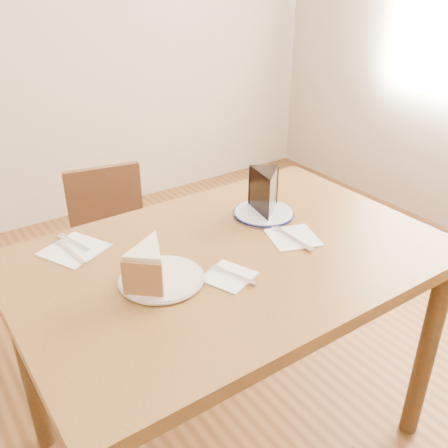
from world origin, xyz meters
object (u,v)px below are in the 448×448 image
Objects in this scene: table at (231,281)px; chair_far at (115,250)px; carrot_cake at (150,263)px; plate_navy at (264,213)px; chocolate_cake at (266,194)px; plate_cream at (162,279)px.

table reaches higher than chair_far.
plate_navy is at bearing 58.29° from carrot_cake.
table is 9.08× the size of chocolate_cake.
plate_navy is 0.07m from chocolate_cake.
plate_cream is at bearing 88.81° from chair_far.
plate_navy is 1.42× the size of chocolate_cake.
chocolate_cake is at bearing -78.22° from plate_navy.
carrot_cake is (-0.19, -0.75, 0.40)m from chair_far.
table is at bearing 43.00° from carrot_cake.
carrot_cake is (-0.02, 0.01, 0.05)m from plate_cream.
carrot_cake reaches higher than plate_navy.
chocolate_cake reaches higher than plate_navy.
chocolate_cake reaches higher than plate_cream.
table is 0.25m from plate_cream.
carrot_cake is (-0.48, -0.14, 0.05)m from plate_navy.
chocolate_cake is at bearing 57.46° from carrot_cake.
chair_far is at bearing 114.92° from plate_navy.
plate_navy is at bearing 17.78° from plate_cream.
plate_navy is (0.28, -0.61, 0.34)m from chair_far.
chocolate_cake is at bearing 29.28° from table.
chair_far is 5.48× the size of carrot_cake.
chair_far is (-0.06, 0.74, -0.24)m from table.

